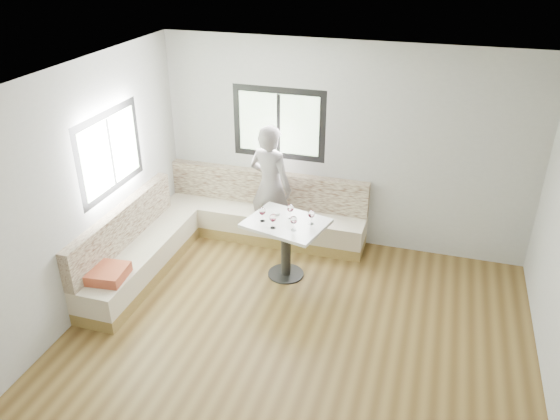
% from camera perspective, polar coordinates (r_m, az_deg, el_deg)
% --- Properties ---
extents(room, '(5.01, 5.01, 2.81)m').
position_cam_1_polar(room, '(5.22, 0.67, -2.36)').
color(room, brown).
rests_on(room, ground).
extents(banquette, '(2.90, 2.80, 0.95)m').
position_cam_1_polar(banquette, '(7.47, -7.18, -2.25)').
color(banquette, '#9C7E44').
rests_on(banquette, ground).
extents(table, '(1.10, 0.94, 0.78)m').
position_cam_1_polar(table, '(6.82, 0.64, -2.68)').
color(table, black).
rests_on(table, ground).
extents(person, '(0.73, 0.59, 1.76)m').
position_cam_1_polar(person, '(7.40, -1.00, 2.45)').
color(person, '#686060').
rests_on(person, ground).
extents(olive_ramekin, '(0.09, 0.09, 0.03)m').
position_cam_1_polar(olive_ramekin, '(6.88, -0.36, -0.37)').
color(olive_ramekin, white).
rests_on(olive_ramekin, table).
extents(wine_glass_a, '(0.08, 0.08, 0.19)m').
position_cam_1_polar(wine_glass_a, '(6.68, -1.86, -0.17)').
color(wine_glass_a, white).
rests_on(wine_glass_a, table).
extents(wine_glass_b, '(0.08, 0.08, 0.19)m').
position_cam_1_polar(wine_glass_b, '(6.52, -0.76, -0.89)').
color(wine_glass_b, white).
rests_on(wine_glass_b, table).
extents(wine_glass_c, '(0.08, 0.08, 0.19)m').
position_cam_1_polar(wine_glass_c, '(6.48, 1.44, -1.09)').
color(wine_glass_c, white).
rests_on(wine_glass_c, table).
extents(wine_glass_d, '(0.08, 0.08, 0.19)m').
position_cam_1_polar(wine_glass_d, '(6.75, 1.10, 0.15)').
color(wine_glass_d, white).
rests_on(wine_glass_d, table).
extents(wine_glass_e, '(0.08, 0.08, 0.19)m').
position_cam_1_polar(wine_glass_e, '(6.62, 3.29, -0.46)').
color(wine_glass_e, white).
rests_on(wine_glass_e, table).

